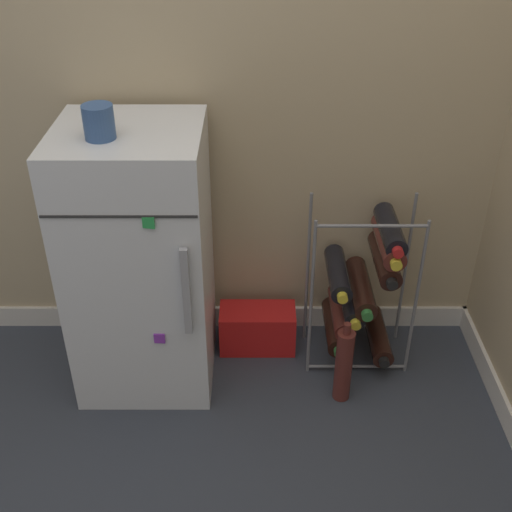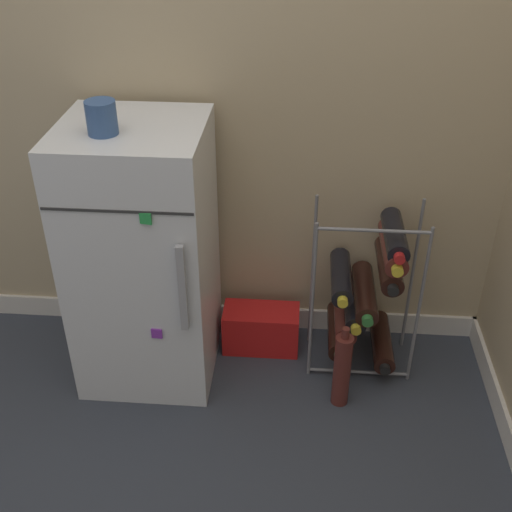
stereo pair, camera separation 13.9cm
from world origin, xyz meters
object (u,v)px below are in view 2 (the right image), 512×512
Objects in this scene: fridge_top_cup at (102,118)px; loose_bottle_floor at (342,370)px; mini_fridge at (144,257)px; wine_rack at (366,292)px; soda_box at (261,329)px.

fridge_top_cup is 1.15m from loose_bottle_floor.
wine_rack is (0.78, 0.07, -0.16)m from mini_fridge.
mini_fridge is 2.87× the size of loose_bottle_floor.
wine_rack is 6.50× the size of fridge_top_cup.
fridge_top_cup is (-0.46, -0.19, 0.92)m from soda_box.
fridge_top_cup is at bearing -170.63° from wine_rack.
loose_bottle_floor is (0.76, -0.09, -0.86)m from fridge_top_cup.
soda_box is 1.05m from fridge_top_cup.
fridge_top_cup is at bearing 173.31° from loose_bottle_floor.
fridge_top_cup reaches higher than loose_bottle_floor.
mini_fridge reaches higher than wine_rack.
loose_bottle_floor is (0.30, -0.28, 0.06)m from soda_box.
soda_box is at bearing 172.66° from wine_rack.
soda_box is 0.88× the size of loose_bottle_floor.
wine_rack is at bearing 5.25° from mini_fridge.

